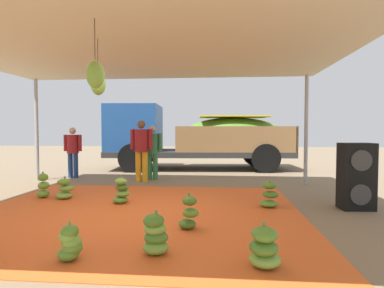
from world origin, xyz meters
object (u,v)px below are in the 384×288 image
banana_bunch_7 (269,196)px  worker_0 (73,148)px  banana_bunch_2 (264,249)px  banana_bunch_6 (122,191)px  banana_bunch_0 (65,189)px  banana_bunch_5 (189,214)px  speaker_stack (356,176)px  worker_2 (152,148)px  banana_bunch_3 (70,243)px  banana_bunch_4 (43,187)px  banana_bunch_8 (155,235)px  cargo_truck_main (194,136)px  worker_1 (141,146)px

banana_bunch_7 → worker_0: bearing=148.8°
banana_bunch_2 → banana_bunch_6: size_ratio=0.87×
banana_bunch_0 → banana_bunch_5: banana_bunch_5 is taller
banana_bunch_2 → speaker_stack: bearing=53.0°
worker_2 → speaker_stack: size_ratio=1.30×
banana_bunch_5 → banana_bunch_6: banana_bunch_6 is taller
banana_bunch_7 → speaker_stack: 1.62m
banana_bunch_3 → banana_bunch_4: banana_bunch_4 is taller
banana_bunch_2 → worker_2: size_ratio=0.30×
speaker_stack → banana_bunch_0: bearing=176.2°
banana_bunch_3 → banana_bunch_4: 3.77m
banana_bunch_4 → speaker_stack: (6.30, -0.42, 0.36)m
banana_bunch_3 → worker_2: (-0.33, 5.87, 0.74)m
worker_0 → banana_bunch_3: bearing=-64.7°
speaker_stack → banana_bunch_4: bearing=176.2°
banana_bunch_6 → speaker_stack: speaker_stack is taller
banana_bunch_6 → banana_bunch_8: 2.75m
banana_bunch_4 → worker_2: size_ratio=0.35×
banana_bunch_6 → banana_bunch_8: bearing=-64.4°
banana_bunch_2 → worker_2: worker_2 is taller
banana_bunch_3 → banana_bunch_5: bearing=44.8°
banana_bunch_2 → banana_bunch_3: size_ratio=1.11×
cargo_truck_main → worker_2: size_ratio=4.32×
banana_bunch_2 → banana_bunch_3: 2.14m
banana_bunch_4 → banana_bunch_2: bearing=-36.4°
banana_bunch_2 → banana_bunch_8: 1.26m
banana_bunch_0 → worker_1: 2.76m
banana_bunch_4 → banana_bunch_6: (1.84, -0.36, -0.01)m
banana_bunch_4 → banana_bunch_8: (3.03, -2.84, -0.02)m
banana_bunch_0 → banana_bunch_4: size_ratio=0.85×
banana_bunch_4 → banana_bunch_5: banana_bunch_4 is taller
banana_bunch_6 → cargo_truck_main: 5.99m
banana_bunch_6 → banana_bunch_7: 2.89m
worker_2 → banana_bunch_3: bearing=-86.8°
banana_bunch_3 → banana_bunch_5: 1.72m
cargo_truck_main → speaker_stack: 6.86m
speaker_stack → worker_0: bearing=154.8°
banana_bunch_3 → banana_bunch_4: (-2.12, 3.11, 0.05)m
banana_bunch_7 → banana_bunch_6: bearing=178.9°
banana_bunch_6 → cargo_truck_main: (0.98, 5.82, 1.00)m
banana_bunch_6 → worker_1: worker_1 is taller
banana_bunch_0 → cargo_truck_main: cargo_truck_main is taller
banana_bunch_2 → cargo_truck_main: (-1.43, 8.60, 1.03)m
banana_bunch_8 → worker_2: size_ratio=0.32×
banana_bunch_5 → banana_bunch_7: size_ratio=1.04×
banana_bunch_8 → speaker_stack: bearing=36.5°
banana_bunch_0 → banana_bunch_7: (4.22, -0.37, 0.02)m
worker_0 → worker_1: 2.34m
cargo_truck_main → banana_bunch_8: bearing=-88.6°
banana_bunch_4 → worker_1: size_ratio=0.32×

